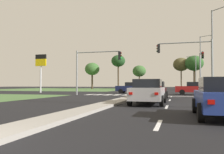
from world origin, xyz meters
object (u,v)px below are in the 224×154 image
at_px(treeline_second, 118,61).
at_px(treeline_third, 139,71).
at_px(traffic_signal_near_right, 191,57).
at_px(treeline_near, 92,69).
at_px(car_navy_third, 132,88).
at_px(street_lamp_second, 214,47).
at_px(car_blue_fourth, 224,97).
at_px(traffic_signal_near_left, 94,63).
at_px(car_silver_second, 148,92).
at_px(treeline_fourth, 194,63).
at_px(car_black_near, 155,90).
at_px(pedestrian_at_median, 154,85).
at_px(fuel_price_totem, 41,65).
at_px(traffic_signal_far_right, 201,65).
at_px(street_lamp_third, 201,61).
at_px(street_lamp_fourth, 195,70).
at_px(treeline_fifth, 181,65).
at_px(car_red_fifth, 195,88).

relative_size(treeline_second, treeline_third, 1.38).
relative_size(traffic_signal_near_right, treeline_near, 0.80).
xyz_separation_m(car_navy_third, street_lamp_second, (10.77, -0.61, 5.25)).
relative_size(car_blue_fourth, street_lamp_second, 0.38).
bearing_deg(traffic_signal_near_left, treeline_near, 110.38).
bearing_deg(car_silver_second, treeline_third, 99.38).
bearing_deg(treeline_fourth, traffic_signal_near_right, -94.31).
bearing_deg(car_blue_fourth, car_black_near, 107.62).
bearing_deg(treeline_near, pedestrian_at_median, -45.21).
bearing_deg(car_silver_second, car_black_near, 91.20).
xyz_separation_m(car_black_near, treeline_fourth, (6.26, 44.20, 6.01)).
xyz_separation_m(fuel_price_totem, treeline_near, (-2.98, 31.29, 1.35)).
relative_size(traffic_signal_near_right, traffic_signal_far_right, 0.97).
bearing_deg(pedestrian_at_median, fuel_price_totem, -150.87).
bearing_deg(treeline_second, traffic_signal_far_right, -52.20).
bearing_deg(treeline_near, car_navy_third, -60.40).
height_order(car_navy_third, treeline_second, treeline_second).
distance_m(traffic_signal_near_left, street_lamp_third, 26.72).
distance_m(fuel_price_totem, treeline_fourth, 40.98).
xyz_separation_m(car_navy_third, pedestrian_at_median, (2.13, 10.85, 0.35)).
distance_m(car_silver_second, car_blue_fourth, 6.38).
distance_m(car_silver_second, treeline_near, 53.60).
xyz_separation_m(street_lamp_third, street_lamp_fourth, (-0.38, 12.27, -1.23)).
distance_m(street_lamp_second, pedestrian_at_median, 15.16).
xyz_separation_m(traffic_signal_far_right, treeline_fourth, (0.84, 26.93, 2.57)).
distance_m(treeline_second, treeline_fourth, 19.97).
relative_size(traffic_signal_far_right, treeline_fourth, 0.70).
height_order(treeline_second, treeline_third, treeline_second).
bearing_deg(treeline_fourth, treeline_fifth, 156.53).
xyz_separation_m(street_lamp_second, treeline_second, (-20.02, 29.72, 1.58)).
bearing_deg(car_silver_second, fuel_price_totem, 136.89).
xyz_separation_m(car_red_fifth, treeline_third, (-12.50, 36.53, 4.31)).
height_order(car_navy_third, treeline_near, treeline_near).
height_order(street_lamp_third, treeline_second, street_lamp_third).
height_order(car_navy_third, treeline_fourth, treeline_fourth).
bearing_deg(car_red_fifth, car_silver_second, 166.37).
distance_m(car_navy_third, car_blue_fourth, 25.05).
relative_size(car_silver_second, car_blue_fourth, 1.09).
height_order(car_red_fifth, pedestrian_at_median, pedestrian_at_median).
bearing_deg(traffic_signal_far_right, car_silver_second, -102.92).
height_order(car_black_near, street_lamp_third, street_lamp_third).
xyz_separation_m(traffic_signal_near_right, pedestrian_at_median, (-5.50, 17.88, -3.03)).
bearing_deg(treeline_fifth, treeline_near, -173.88).
xyz_separation_m(car_blue_fourth, traffic_signal_far_right, (1.86, 28.46, 3.44)).
height_order(fuel_price_totem, treeline_second, treeline_second).
height_order(traffic_signal_near_right, fuel_price_totem, traffic_signal_near_right).
xyz_separation_m(traffic_signal_near_right, treeline_fifth, (-0.35, 40.04, 2.49)).
bearing_deg(car_blue_fourth, treeline_second, 107.90).
bearing_deg(treeline_near, traffic_signal_near_right, -56.36).
xyz_separation_m(pedestrian_at_median, treeline_second, (-11.38, 18.26, 6.48)).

